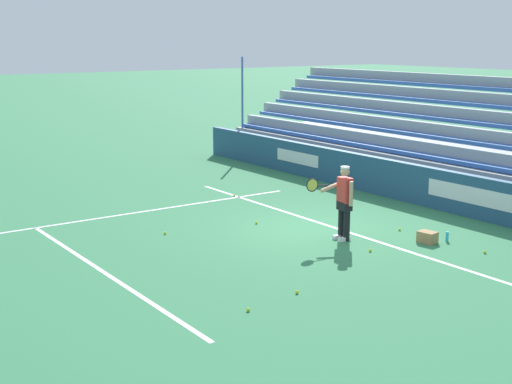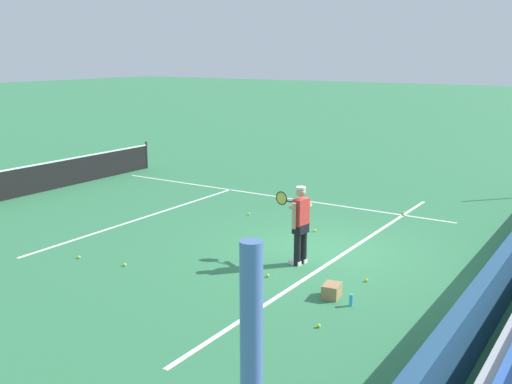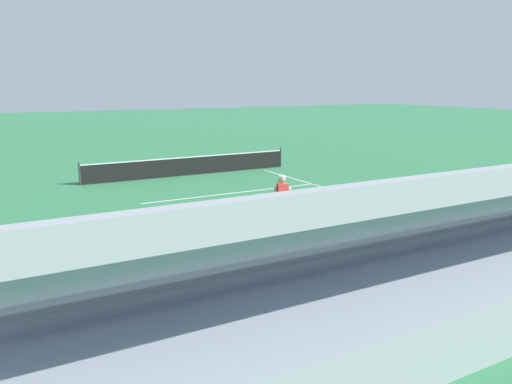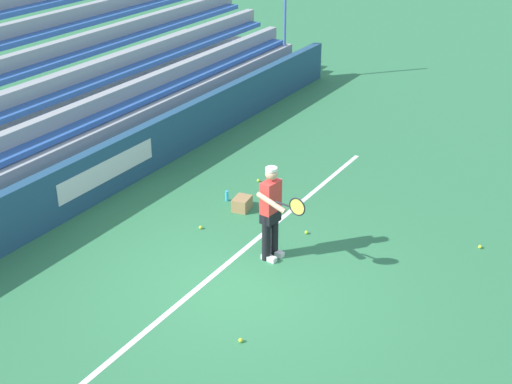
% 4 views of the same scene
% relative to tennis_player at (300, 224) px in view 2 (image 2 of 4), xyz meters
% --- Properties ---
extents(ground_plane, '(160.00, 160.00, 0.00)m').
position_rel_tennis_player_xyz_m(ground_plane, '(0.99, -0.04, -0.89)').
color(ground_plane, '#337A4C').
extents(court_baseline_white, '(12.00, 0.10, 0.01)m').
position_rel_tennis_player_xyz_m(court_baseline_white, '(0.99, -0.54, -0.89)').
color(court_baseline_white, white).
rests_on(court_baseline_white, ground).
extents(court_sideline_white, '(0.10, 12.00, 0.01)m').
position_rel_tennis_player_xyz_m(court_sideline_white, '(5.10, 3.96, -0.89)').
color(court_sideline_white, white).
rests_on(court_sideline_white, ground).
extents(court_service_line_white, '(8.22, 0.10, 0.01)m').
position_rel_tennis_player_xyz_m(court_service_line_white, '(0.99, 5.46, -0.89)').
color(court_service_line_white, white).
rests_on(court_service_line_white, ground).
extents(tennis_player, '(0.66, 0.97, 1.71)m').
position_rel_tennis_player_xyz_m(tennis_player, '(0.00, 0.00, 0.00)').
color(tennis_player, black).
rests_on(tennis_player, ground).
extents(ball_box_cardboard, '(0.44, 0.36, 0.26)m').
position_rel_tennis_player_xyz_m(ball_box_cardboard, '(-1.30, -1.41, -0.76)').
color(ball_box_cardboard, '#A87F51').
rests_on(ball_box_cardboard, ground).
extents(tennis_ball_by_box, '(0.07, 0.07, 0.07)m').
position_rel_tennis_player_xyz_m(tennis_ball_by_box, '(2.75, 3.14, -0.86)').
color(tennis_ball_by_box, '#CCE533').
rests_on(tennis_ball_by_box, ground).
extents(tennis_ball_near_player, '(0.07, 0.07, 0.07)m').
position_rel_tennis_player_xyz_m(tennis_ball_near_player, '(-1.07, 0.15, -0.86)').
color(tennis_ball_near_player, '#CCE533').
rests_on(tennis_ball_near_player, ground).
extents(tennis_ball_midcourt, '(0.07, 0.07, 0.07)m').
position_rel_tennis_player_xyz_m(tennis_ball_midcourt, '(-2.39, 4.28, -0.86)').
color(tennis_ball_midcourt, '#CCE533').
rests_on(tennis_ball_midcourt, ground).
extents(tennis_ball_toward_net, '(0.07, 0.07, 0.07)m').
position_rel_tennis_player_xyz_m(tennis_ball_toward_net, '(-0.22, -1.65, -0.86)').
color(tennis_ball_toward_net, '#CCE533').
rests_on(tennis_ball_toward_net, ground).
extents(tennis_ball_far_left, '(0.07, 0.07, 0.07)m').
position_rel_tennis_player_xyz_m(tennis_ball_far_left, '(-2.58, -1.79, -0.86)').
color(tennis_ball_far_left, '#CCE533').
rests_on(tennis_ball_far_left, ground).
extents(tennis_ball_on_baseline, '(0.07, 0.07, 0.07)m').
position_rel_tennis_player_xyz_m(tennis_ball_on_baseline, '(2.30, 0.80, -0.86)').
color(tennis_ball_on_baseline, '#CCE533').
rests_on(tennis_ball_on_baseline, ground).
extents(tennis_ball_far_right, '(0.07, 0.07, 0.07)m').
position_rel_tennis_player_xyz_m(tennis_ball_far_right, '(-2.19, 3.07, -0.86)').
color(tennis_ball_far_right, '#CCE533').
rests_on(tennis_ball_far_right, ground).
extents(tennis_ball_stray_back, '(0.07, 0.07, 0.07)m').
position_rel_tennis_player_xyz_m(tennis_ball_stray_back, '(5.28, -0.50, -0.86)').
color(tennis_ball_stray_back, '#CCE533').
rests_on(tennis_ball_stray_back, ground).
extents(water_bottle, '(0.07, 0.07, 0.22)m').
position_rel_tennis_player_xyz_m(water_bottle, '(-1.47, -1.88, -0.78)').
color(water_bottle, '#33B2E5').
rests_on(water_bottle, ground).
extents(tennis_net, '(11.09, 0.09, 1.07)m').
position_rel_tennis_player_xyz_m(tennis_net, '(0.99, 10.49, -0.40)').
color(tennis_net, '#33383D').
rests_on(tennis_net, ground).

